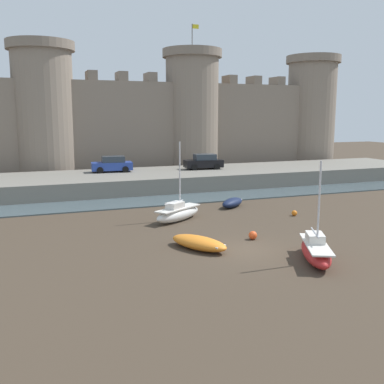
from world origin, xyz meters
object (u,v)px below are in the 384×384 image
at_px(car_quay_centre_east, 112,164).
at_px(mooring_buoy_near_shore, 294,213).
at_px(sailboat_foreground_right, 178,213).
at_px(rowboat_near_channel_left, 199,243).
at_px(rowboat_midflat_right, 232,202).
at_px(car_quay_east, 204,162).
at_px(sailboat_foreground_left, 316,251).
at_px(mooring_buoy_near_channel, 253,235).

bearing_deg(car_quay_centre_east, mooring_buoy_near_shore, -60.89).
relative_size(sailboat_foreground_right, rowboat_near_channel_left, 1.41).
height_order(rowboat_midflat_right, car_quay_east, car_quay_east).
relative_size(sailboat_foreground_left, rowboat_midflat_right, 1.78).
xyz_separation_m(sailboat_foreground_right, rowboat_near_channel_left, (-1.08, -6.82, -0.20)).
relative_size(rowboat_near_channel_left, car_quay_east, 0.94).
height_order(sailboat_foreground_left, mooring_buoy_near_shore, sailboat_foreground_left).
bearing_deg(mooring_buoy_near_shore, mooring_buoy_near_channel, -142.16).
bearing_deg(rowboat_midflat_right, car_quay_east, 78.33).
bearing_deg(rowboat_midflat_right, sailboat_foreground_right, -152.30).
bearing_deg(car_quay_east, car_quay_centre_east, 174.12).
relative_size(rowboat_midflat_right, rowboat_near_channel_left, 0.74).
bearing_deg(sailboat_foreground_left, car_quay_east, 80.25).
relative_size(sailboat_foreground_left, rowboat_near_channel_left, 1.31).
bearing_deg(car_quay_centre_east, rowboat_midflat_right, -62.27).
relative_size(rowboat_midflat_right, car_quay_east, 0.69).
relative_size(mooring_buoy_near_shore, car_quay_east, 0.10).
bearing_deg(car_quay_east, mooring_buoy_near_shore, -88.91).
xyz_separation_m(sailboat_foreground_left, rowboat_midflat_right, (1.94, 13.84, -0.18)).
bearing_deg(car_quay_centre_east, sailboat_foreground_left, -79.24).
bearing_deg(mooring_buoy_near_shore, sailboat_foreground_right, 170.01).
bearing_deg(mooring_buoy_near_shore, rowboat_near_channel_left, -151.30).
xyz_separation_m(sailboat_foreground_left, car_quay_east, (4.55, 26.45, 1.80)).
relative_size(sailboat_foreground_right, rowboat_midflat_right, 1.91).
relative_size(car_quay_centre_east, car_quay_east, 1.00).
bearing_deg(rowboat_midflat_right, mooring_buoy_near_shore, -56.93).
distance_m(sailboat_foreground_right, mooring_buoy_near_shore, 8.75).
bearing_deg(rowboat_midflat_right, rowboat_near_channel_left, -124.60).
height_order(rowboat_midflat_right, car_quay_centre_east, car_quay_centre_east).
distance_m(rowboat_midflat_right, mooring_buoy_near_shore, 5.37).
xyz_separation_m(rowboat_midflat_right, mooring_buoy_near_shore, (2.93, -4.50, -0.18)).
relative_size(sailboat_foreground_left, sailboat_foreground_right, 0.93).
xyz_separation_m(mooring_buoy_near_shore, car_quay_east, (-0.32, 17.10, 2.16)).
bearing_deg(mooring_buoy_near_channel, mooring_buoy_near_shore, 37.84).
relative_size(mooring_buoy_near_channel, car_quay_east, 0.12).
xyz_separation_m(rowboat_near_channel_left, car_quay_east, (9.36, 22.41, 1.99)).
distance_m(sailboat_foreground_left, mooring_buoy_near_channel, 4.86).
xyz_separation_m(sailboat_foreground_left, sailboat_foreground_right, (-3.74, 10.86, 0.01)).
distance_m(sailboat_foreground_left, mooring_buoy_near_shore, 10.54).
height_order(rowboat_midflat_right, rowboat_near_channel_left, rowboat_midflat_right).
bearing_deg(mooring_buoy_near_channel, sailboat_foreground_right, 113.60).
distance_m(sailboat_foreground_left, car_quay_east, 26.89).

